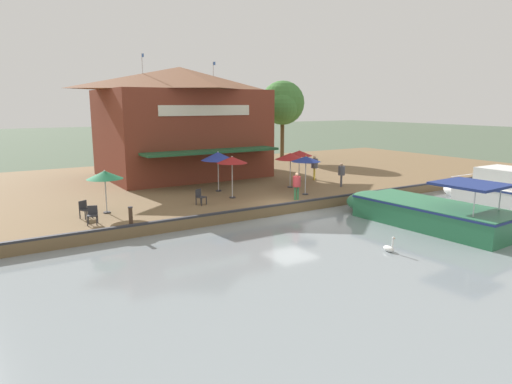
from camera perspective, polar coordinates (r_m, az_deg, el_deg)
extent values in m
plane|color=#4C5B47|center=(25.27, 4.34, -2.89)|extent=(220.00, 220.00, 0.00)
cube|color=brown|center=(34.49, -6.56, 1.31)|extent=(22.00, 56.00, 0.60)
cube|color=#2D2D33|center=(25.21, 4.22, -1.41)|extent=(0.20, 50.40, 0.10)
cube|color=brown|center=(35.59, -9.32, 7.25)|extent=(8.68, 11.29, 6.46)
pyramid|color=brown|center=(35.57, -9.52, 13.82)|extent=(9.11, 11.85, 1.69)
cube|color=#235633|center=(30.92, -5.46, 5.08)|extent=(1.80, 9.60, 0.16)
cube|color=silver|center=(31.53, -6.26, 10.11)|extent=(0.08, 6.77, 0.70)
cylinder|color=silver|center=(36.77, -5.35, 14.21)|extent=(0.06, 0.06, 2.20)
cube|color=#2D5193|center=(36.68, -5.25, 15.71)|extent=(0.36, 0.03, 0.24)
cylinder|color=silver|center=(34.60, -14.00, 14.41)|extent=(0.06, 0.06, 2.50)
cube|color=#2D5193|center=(34.52, -13.99, 16.25)|extent=(0.36, 0.03, 0.24)
cylinder|color=#B7B7B7|center=(27.76, 6.21, 1.94)|extent=(0.06, 0.06, 2.23)
cylinder|color=#2D2D33|center=(27.95, 6.17, -0.26)|extent=(0.36, 0.36, 0.06)
cone|color=navy|center=(27.62, 6.26, 4.14)|extent=(1.77, 1.77, 0.32)
cone|color=yellow|center=(27.62, 6.26, 4.18)|extent=(1.10, 1.10, 0.26)
sphere|color=yellow|center=(27.60, 6.26, 4.47)|extent=(0.08, 0.08, 0.08)
cylinder|color=#B7B7B7|center=(30.10, 4.30, 2.58)|extent=(0.06, 0.06, 2.14)
cylinder|color=#2D2D33|center=(30.26, 4.27, 0.64)|extent=(0.36, 0.36, 0.06)
cone|color=maroon|center=(29.97, 4.33, 4.48)|extent=(2.01, 2.01, 0.43)
cone|color=white|center=(29.97, 4.33, 4.52)|extent=(1.25, 1.25, 0.34)
sphere|color=white|center=(29.95, 4.34, 4.89)|extent=(0.08, 0.08, 0.08)
cylinder|color=#B7B7B7|center=(24.11, -18.26, -0.17)|extent=(0.06, 0.06, 2.02)
cylinder|color=#2D2D33|center=(24.31, -18.12, -2.44)|extent=(0.36, 0.36, 0.06)
cone|color=#19663D|center=(23.96, -18.40, 2.05)|extent=(1.79, 1.79, 0.41)
cone|color=silver|center=(23.95, -18.40, 2.10)|extent=(1.11, 1.11, 0.33)
sphere|color=silver|center=(23.93, -18.43, 2.53)|extent=(0.08, 0.08, 0.08)
cylinder|color=#B7B7B7|center=(26.63, -2.99, 1.69)|extent=(0.06, 0.06, 2.31)
cylinder|color=#2D2D33|center=(26.84, -2.97, -0.68)|extent=(0.36, 0.36, 0.06)
cone|color=maroon|center=(26.48, -3.01, 4.03)|extent=(1.79, 1.79, 0.38)
cone|color=white|center=(26.48, -3.02, 4.08)|extent=(1.11, 1.11, 0.30)
sphere|color=white|center=(26.46, -3.02, 4.44)|extent=(0.08, 0.08, 0.08)
cylinder|color=#B7B7B7|center=(28.79, -4.74, 2.36)|extent=(0.06, 0.06, 2.31)
cylinder|color=#2D2D33|center=(28.97, -4.71, 0.17)|extent=(0.36, 0.36, 0.06)
cone|color=navy|center=(28.65, -4.78, 4.49)|extent=(2.12, 2.12, 0.51)
cone|color=white|center=(28.64, -4.78, 4.53)|extent=(1.31, 1.31, 0.41)
sphere|color=white|center=(28.62, -4.78, 5.00)|extent=(0.08, 0.08, 0.08)
cylinder|color=#B7B7B7|center=(32.60, 5.42, 3.15)|extent=(0.06, 0.06, 2.08)
cylinder|color=#2D2D33|center=(32.75, 5.38, 1.40)|extent=(0.36, 0.36, 0.06)
cone|color=maroon|center=(32.48, 5.45, 4.87)|extent=(1.83, 1.83, 0.37)
cone|color=white|center=(32.48, 5.45, 4.90)|extent=(1.14, 1.14, 0.29)
sphere|color=white|center=(32.46, 5.45, 5.19)|extent=(0.08, 0.08, 0.08)
cube|color=#2D2D33|center=(21.96, -19.29, -3.42)|extent=(0.05, 0.05, 0.42)
cube|color=#2D2D33|center=(22.01, -20.33, -3.46)|extent=(0.05, 0.05, 0.42)
cube|color=#2D2D33|center=(22.34, -19.18, -3.17)|extent=(0.05, 0.05, 0.42)
cube|color=#2D2D33|center=(22.39, -20.20, -3.21)|extent=(0.05, 0.05, 0.42)
cube|color=#2D2D33|center=(22.13, -19.79, -2.78)|extent=(0.56, 0.56, 0.05)
cube|color=#2D2D33|center=(22.27, -19.76, -2.10)|extent=(0.18, 0.43, 0.40)
cube|color=#2D2D33|center=(23.46, -19.79, -2.56)|extent=(0.05, 0.05, 0.42)
cube|color=#2D2D33|center=(23.22, -20.56, -2.74)|extent=(0.05, 0.05, 0.42)
cube|color=#2D2D33|center=(23.77, -20.39, -2.43)|extent=(0.05, 0.05, 0.42)
cube|color=#2D2D33|center=(23.53, -21.16, -2.61)|extent=(0.05, 0.05, 0.42)
cube|color=#2D2D33|center=(23.45, -20.51, -2.08)|extent=(0.59, 0.59, 0.05)
cube|color=#2D2D33|center=(23.56, -20.85, -1.48)|extent=(0.23, 0.41, 0.40)
cube|color=#2D2D33|center=(25.16, -6.22, -1.08)|extent=(0.05, 0.05, 0.42)
cube|color=#2D2D33|center=(24.87, -6.81, -1.24)|extent=(0.05, 0.05, 0.42)
cube|color=#2D2D33|center=(25.42, -6.91, -0.98)|extent=(0.05, 0.05, 0.42)
cube|color=#2D2D33|center=(25.12, -7.50, -1.13)|extent=(0.05, 0.05, 0.42)
cube|color=#2D2D33|center=(25.10, -6.87, -0.63)|extent=(0.58, 0.58, 0.05)
cube|color=#2D2D33|center=(25.18, -7.23, -0.08)|extent=(0.22, 0.42, 0.40)
cylinder|color=gold|center=(33.38, 7.29, 2.24)|extent=(0.13, 0.13, 0.86)
cylinder|color=gold|center=(33.55, 7.31, 2.28)|extent=(0.13, 0.13, 0.86)
cylinder|color=#4C4C56|center=(33.36, 7.33, 3.57)|extent=(0.50, 0.50, 0.68)
sphere|color=#DBB28E|center=(33.30, 7.35, 4.35)|extent=(0.23, 0.23, 0.23)
cylinder|color=#337547|center=(26.29, 4.92, -0.16)|extent=(0.13, 0.13, 0.77)
cylinder|color=#337547|center=(26.31, 5.25, -0.15)|extent=(0.13, 0.13, 0.77)
cylinder|color=#B23338|center=(26.18, 5.11, 1.32)|extent=(0.45, 0.45, 0.61)
sphere|color=tan|center=(26.11, 5.13, 2.21)|extent=(0.21, 0.21, 0.21)
cylinder|color=#4C4C56|center=(31.05, 10.62, 1.41)|extent=(0.13, 0.13, 0.77)
cylinder|color=#4C4C56|center=(30.89, 10.60, 1.36)|extent=(0.13, 0.13, 0.77)
cylinder|color=#4C4C56|center=(30.86, 10.65, 2.65)|extent=(0.45, 0.45, 0.61)
sphere|color=tan|center=(30.81, 10.68, 3.40)|extent=(0.21, 0.21, 0.21)
ellipsoid|color=white|center=(32.12, 24.80, 0.31)|extent=(2.63, 3.01, 1.17)
cube|color=white|center=(30.74, 28.70, 1.66)|extent=(2.53, 2.54, 1.08)
cylinder|color=silver|center=(32.14, 24.47, 1.94)|extent=(0.05, 2.53, 0.04)
cube|color=#287047|center=(24.07, 21.22, -2.68)|extent=(7.78, 3.54, 1.17)
ellipsoid|color=#287047|center=(26.28, 14.32, -1.18)|extent=(2.85, 3.10, 1.17)
cube|color=navy|center=(23.97, 21.31, -1.51)|extent=(7.87, 3.59, 0.10)
cube|color=navy|center=(22.83, 25.27, 0.87)|extent=(2.92, 2.80, 0.12)
cylinder|color=silver|center=(23.51, 28.21, -0.61)|extent=(0.05, 0.05, 1.20)
cylinder|color=silver|center=(21.61, 25.62, -1.30)|extent=(0.05, 0.05, 1.20)
cylinder|color=#473323|center=(21.49, -15.40, -2.96)|extent=(0.18, 0.18, 0.82)
cylinder|color=#2D2D33|center=(21.40, -15.45, -1.84)|extent=(0.22, 0.22, 0.04)
ellipsoid|color=white|center=(19.58, 16.26, -6.82)|extent=(0.58, 0.33, 0.24)
cylinder|color=white|center=(19.34, 16.73, -6.07)|extent=(0.07, 0.07, 0.40)
sphere|color=white|center=(19.28, 16.79, -5.51)|extent=(0.10, 0.10, 0.10)
cone|color=orange|center=(19.23, 16.94, -5.56)|extent=(0.06, 0.05, 0.04)
cylinder|color=brown|center=(41.93, -5.45, 5.21)|extent=(0.39, 0.39, 2.55)
sphere|color=#427A38|center=(41.74, -5.53, 9.61)|extent=(5.19, 5.19, 5.19)
sphere|color=#427A38|center=(40.48, -5.85, 8.83)|extent=(3.63, 3.63, 3.63)
cylinder|color=brown|center=(45.22, 3.30, 6.54)|extent=(0.38, 0.38, 3.96)
sphere|color=#427A38|center=(45.09, 3.35, 11.07)|extent=(4.24, 4.24, 4.24)
sphere|color=#427A38|center=(44.03, 3.31, 10.52)|extent=(2.97, 2.97, 2.97)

